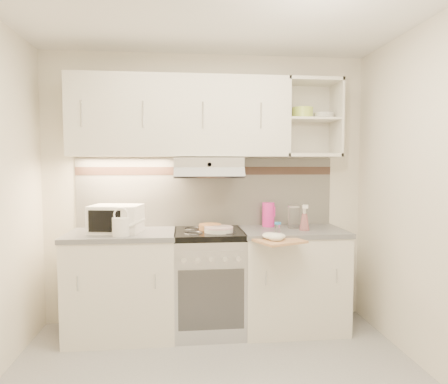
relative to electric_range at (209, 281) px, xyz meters
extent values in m
cube|color=silver|center=(0.00, 0.30, 0.80)|extent=(3.00, 0.04, 2.50)
cube|color=silver|center=(0.00, -2.50, 0.80)|extent=(3.00, 0.04, 2.50)
cube|color=silver|center=(0.00, 0.29, 0.77)|extent=(2.40, 0.02, 0.64)
cube|color=#3E2A21|center=(0.00, 0.28, 0.97)|extent=(2.40, 0.01, 0.08)
cube|color=silver|center=(-0.25, 0.13, 1.45)|extent=(1.90, 0.34, 0.70)
cube|color=silver|center=(0.95, 0.13, 1.45)|extent=(0.50, 0.34, 0.70)
cylinder|color=#AEC94D|center=(0.87, 0.13, 1.50)|extent=(0.19, 0.19, 0.10)
cylinder|color=silver|center=(1.07, 0.13, 1.48)|extent=(0.18, 0.18, 0.06)
cube|color=#B7B7BC|center=(0.00, 0.10, 1.03)|extent=(0.60, 0.40, 0.12)
cube|color=silver|center=(-0.75, 0.00, -0.02)|extent=(0.90, 0.60, 0.86)
cube|color=slate|center=(-0.75, 0.00, 0.43)|extent=(0.92, 0.62, 0.04)
cube|color=silver|center=(0.75, 0.00, -0.02)|extent=(0.90, 0.60, 0.86)
cube|color=slate|center=(0.75, 0.00, 0.43)|extent=(0.92, 0.62, 0.04)
cube|color=#B7B7BC|center=(0.00, 0.00, -0.03)|extent=(0.60, 0.58, 0.85)
cube|color=black|center=(0.00, 0.00, 0.42)|extent=(0.60, 0.60, 0.05)
cube|color=white|center=(-0.79, 0.00, 0.57)|extent=(0.46, 0.37, 0.23)
cube|color=black|center=(-0.79, -0.15, 0.57)|extent=(0.27, 0.06, 0.18)
cylinder|color=white|center=(-0.73, -0.18, 0.52)|extent=(0.14, 0.14, 0.15)
cone|color=white|center=(-0.62, -0.19, 0.55)|extent=(0.19, 0.06, 0.12)
torus|color=white|center=(-0.73, -0.18, 0.62)|extent=(0.12, 0.03, 0.12)
cylinder|color=silver|center=(0.08, -0.08, 0.46)|extent=(0.25, 0.25, 0.01)
cylinder|color=silver|center=(0.08, -0.08, 0.47)|extent=(0.25, 0.25, 0.01)
cylinder|color=silver|center=(0.08, -0.08, 0.49)|extent=(0.25, 0.25, 0.01)
cube|color=silver|center=(0.08, -0.08, 0.50)|extent=(0.16, 0.05, 0.01)
cylinder|color=#9D703E|center=(0.02, 0.05, 0.47)|extent=(0.20, 0.20, 0.05)
cylinder|color=#E62A96|center=(0.57, 0.17, 0.56)|extent=(0.11, 0.11, 0.23)
cube|color=#E62A96|center=(0.63, 0.16, 0.59)|extent=(0.02, 0.03, 0.09)
cylinder|color=white|center=(0.78, 0.05, 0.54)|extent=(0.11, 0.11, 0.19)
cylinder|color=#B7B7BC|center=(0.78, 0.05, 0.65)|extent=(0.11, 0.11, 0.02)
cylinder|color=white|center=(0.59, -0.13, 0.48)|extent=(0.05, 0.05, 0.07)
cylinder|color=#277AC5|center=(0.59, -0.13, 0.53)|extent=(0.06, 0.06, 0.02)
cone|color=pink|center=(0.84, -0.07, 0.52)|extent=(0.09, 0.09, 0.15)
cube|color=#A3814A|center=(0.54, -0.36, 0.42)|extent=(0.44, 0.42, 0.02)
camera|label=1|loc=(-0.23, -3.46, 1.03)|focal=32.00mm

